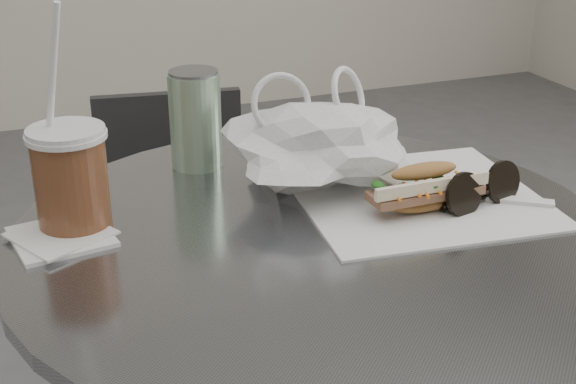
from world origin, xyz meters
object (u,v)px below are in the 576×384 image
object	(u,v)px
chair_far	(183,298)
sunglasses	(482,192)
iced_coffee	(71,178)
drink_can	(196,119)
banh_mi	(425,188)

from	to	relation	value
chair_far	sunglasses	distance (m)	0.79
chair_far	iced_coffee	bearing A→B (deg)	72.11
iced_coffee	drink_can	xyz separation A→B (m)	(0.20, 0.15, 0.00)
sunglasses	drink_can	distance (m)	0.42
sunglasses	drink_can	bearing A→B (deg)	124.69
drink_can	chair_far	bearing A→B (deg)	83.40
chair_far	drink_can	size ratio (longest dim) A/B	4.98
banh_mi	drink_can	world-z (taller)	drink_can
chair_far	drink_can	xyz separation A→B (m)	(-0.04, -0.32, 0.49)
banh_mi	drink_can	size ratio (longest dim) A/B	1.31
iced_coffee	drink_can	world-z (taller)	iced_coffee
chair_far	sunglasses	xyz separation A→B (m)	(0.27, -0.60, 0.44)
chair_far	banh_mi	distance (m)	0.76
drink_can	iced_coffee	bearing A→B (deg)	-142.33
sunglasses	iced_coffee	bearing A→B (deg)	152.81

